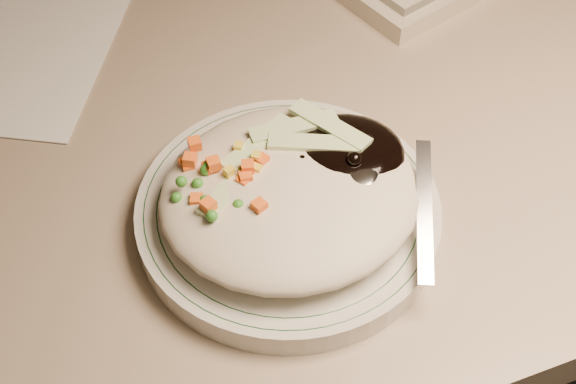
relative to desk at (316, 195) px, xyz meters
name	(u,v)px	position (x,y,z in m)	size (l,w,h in m)	color
desk	(316,195)	(0.00, 0.00, 0.00)	(1.40, 0.70, 0.74)	gray
plate	(288,214)	(-0.10, -0.17, 0.21)	(0.23, 0.23, 0.02)	silver
plate_rim	(288,206)	(-0.10, -0.17, 0.22)	(0.22, 0.22, 0.00)	#144723
meal	(294,186)	(-0.09, -0.17, 0.24)	(0.21, 0.19, 0.05)	#C1B49C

